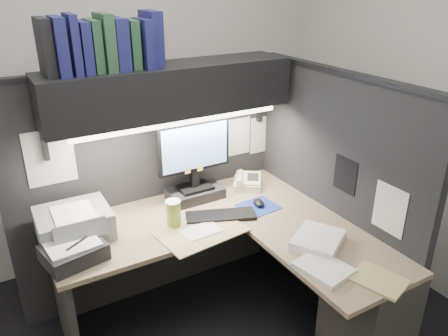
{
  "coord_description": "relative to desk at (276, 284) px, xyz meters",
  "views": [
    {
      "loc": [
        -0.9,
        -1.68,
        2.12
      ],
      "look_at": [
        0.36,
        0.51,
        1.02
      ],
      "focal_mm": 35.0,
      "sensor_mm": 36.0,
      "label": 1
    }
  ],
  "objects": [
    {
      "name": "task_light_tube",
      "position": [
        -0.3,
        0.61,
        0.89
      ],
      "size": [
        1.32,
        0.04,
        0.04
      ],
      "primitive_type": "cylinder",
      "rotation": [
        0.0,
        1.57,
        0.0
      ],
      "color": "white",
      "rests_on": "overhead_shelf"
    },
    {
      "name": "keyboard",
      "position": [
        -0.14,
        0.42,
        0.3
      ],
      "size": [
        0.46,
        0.3,
        0.02
      ],
      "primitive_type": "cube",
      "rotation": [
        0.0,
        0.0,
        -0.37
      ],
      "color": "black",
      "rests_on": "desk"
    },
    {
      "name": "overhead_shelf",
      "position": [
        -0.3,
        0.75,
        1.06
      ],
      "size": [
        1.55,
        0.34,
        0.3
      ],
      "primitive_type": "cube",
      "color": "black",
      "rests_on": "partition_back"
    },
    {
      "name": "paper_stack_a",
      "position": [
        0.18,
        -0.12,
        0.31
      ],
      "size": [
        0.38,
        0.36,
        0.06
      ],
      "primitive_type": "cube",
      "rotation": [
        0.0,
        0.0,
        0.55
      ],
      "color": "white",
      "rests_on": "desk"
    },
    {
      "name": "binder_row",
      "position": [
        -0.68,
        0.75,
        1.35
      ],
      "size": [
        0.64,
        0.26,
        0.31
      ],
      "color": "black",
      "rests_on": "overhead_shelf"
    },
    {
      "name": "notebook_stack",
      "position": [
        -1.05,
        0.42,
        0.33
      ],
      "size": [
        0.35,
        0.31,
        0.09
      ],
      "primitive_type": "cube",
      "rotation": [
        0.0,
        0.0,
        0.21
      ],
      "color": "black",
      "rests_on": "desk"
    },
    {
      "name": "mousepad",
      "position": [
        0.14,
        0.41,
        0.29
      ],
      "size": [
        0.26,
        0.24,
        0.0
      ],
      "primitive_type": "cube",
      "rotation": [
        0.0,
        0.0,
        0.09
      ],
      "color": "navy",
      "rests_on": "desk"
    },
    {
      "name": "paper_stack_b",
      "position": [
        0.05,
        -0.32,
        0.3
      ],
      "size": [
        0.26,
        0.3,
        0.03
      ],
      "primitive_type": "cube",
      "rotation": [
        0.0,
        0.0,
        0.19
      ],
      "color": "white",
      "rests_on": "desk"
    },
    {
      "name": "pinned_papers",
      "position": [
        -0.0,
        0.56,
        0.61
      ],
      "size": [
        1.76,
        1.31,
        0.51
      ],
      "color": "white",
      "rests_on": "partition_back"
    },
    {
      "name": "printer",
      "position": [
        -0.99,
        0.66,
        0.37
      ],
      "size": [
        0.41,
        0.35,
        0.16
      ],
      "primitive_type": "cube",
      "rotation": [
        0.0,
        0.0,
        -0.02
      ],
      "color": "gray",
      "rests_on": "desk"
    },
    {
      "name": "desk",
      "position": [
        0.0,
        0.0,
        0.0
      ],
      "size": [
        1.7,
        1.53,
        0.73
      ],
      "color": "#95805F",
      "rests_on": "floor"
    },
    {
      "name": "coffee_cup",
      "position": [
        -0.44,
        0.47,
        0.37
      ],
      "size": [
        0.11,
        0.11,
        0.16
      ],
      "primitive_type": "cylinder",
      "rotation": [
        0.0,
        0.0,
        -0.38
      ],
      "color": "#B0A846",
      "rests_on": "desk"
    },
    {
      "name": "open_folder",
      "position": [
        -0.33,
        0.32,
        0.29
      ],
      "size": [
        0.54,
        0.38,
        0.01
      ],
      "primitive_type": "cube",
      "rotation": [
        0.0,
        0.0,
        0.12
      ],
      "color": "tan",
      "rests_on": "desk"
    },
    {
      "name": "partition_right",
      "position": [
        0.55,
        0.18,
        0.36
      ],
      "size": [
        0.06,
        1.5,
        1.6
      ],
      "primitive_type": "cube",
      "color": "black",
      "rests_on": "floor"
    },
    {
      "name": "wall_back",
      "position": [
        -0.43,
        1.5,
        0.91
      ],
      "size": [
        3.5,
        0.04,
        2.7
      ],
      "primitive_type": "cube",
      "color": "silver",
      "rests_on": "floor"
    },
    {
      "name": "partition_back",
      "position": [
        -0.4,
        0.93,
        0.36
      ],
      "size": [
        1.9,
        0.06,
        1.6
      ],
      "primitive_type": "cube",
      "color": "black",
      "rests_on": "floor"
    },
    {
      "name": "wall_right",
      "position": [
        1.32,
        0.0,
        0.91
      ],
      "size": [
        0.04,
        3.0,
        2.7
      ],
      "primitive_type": "cube",
      "color": "silver",
      "rests_on": "floor"
    },
    {
      "name": "manila_stack",
      "position": [
        0.23,
        -0.53,
        0.29
      ],
      "size": [
        0.27,
        0.3,
        0.01
      ],
      "primitive_type": "cube",
      "rotation": [
        0.0,
        0.0,
        0.3
      ],
      "color": "tan",
      "rests_on": "desk"
    },
    {
      "name": "monitor",
      "position": [
        -0.16,
        0.73,
        0.5
      ],
      "size": [
        0.51,
        0.23,
        0.55
      ],
      "rotation": [
        0.0,
        0.0,
        0.01
      ],
      "color": "black",
      "rests_on": "desk"
    },
    {
      "name": "telephone",
      "position": [
        0.24,
        0.71,
        0.33
      ],
      "size": [
        0.28,
        0.28,
        0.08
      ],
      "primitive_type": "cube",
      "rotation": [
        0.0,
        0.0,
        -0.6
      ],
      "color": "beige",
      "rests_on": "desk"
    },
    {
      "name": "mouse",
      "position": [
        0.15,
        0.43,
        0.31
      ],
      "size": [
        0.09,
        0.12,
        0.04
      ],
      "primitive_type": "ellipsoid",
      "rotation": [
        0.0,
        0.0,
        -0.28
      ],
      "color": "black",
      "rests_on": "mousepad"
    }
  ]
}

